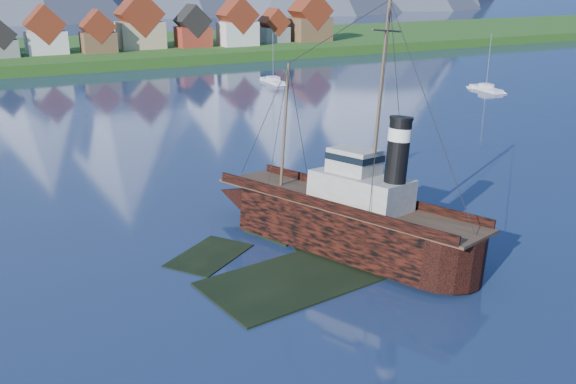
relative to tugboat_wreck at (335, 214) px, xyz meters
name	(u,v)px	position (x,y,z in m)	size (l,w,h in m)	color
ground	(325,261)	(-2.91, -3.13, -3.06)	(1400.00, 1400.00, 0.00)	#182645
shoal	(329,252)	(-1.14, -0.98, -3.40)	(31.71, 21.24, 1.14)	black
shore_bank	(48,58)	(-2.91, 166.87, -3.06)	(600.00, 80.00, 3.20)	#294A15
seawall	(69,73)	(-2.91, 128.87, -3.06)	(600.00, 2.50, 2.00)	#3F3D38
tugboat_wreck	(335,214)	(0.00, 0.00, 0.00)	(7.13, 30.72, 24.34)	black
sailboat_d	(486,89)	(75.71, 57.81, -2.76)	(3.87, 9.86, 13.10)	silver
sailboat_e	(273,82)	(38.10, 90.03, -2.78)	(3.27, 10.85, 12.43)	silver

